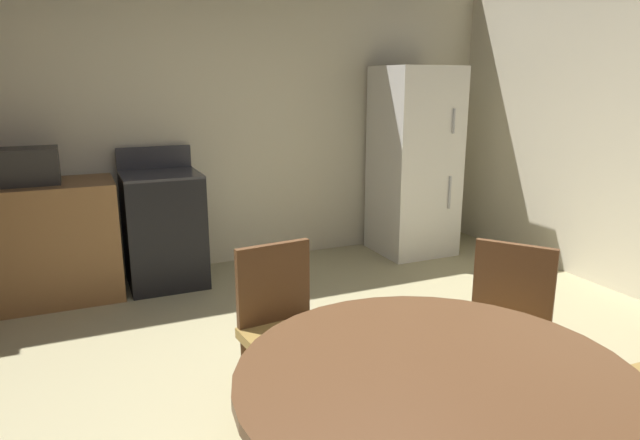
{
  "coord_description": "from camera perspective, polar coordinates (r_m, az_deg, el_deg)",
  "views": [
    {
      "loc": [
        -1.0,
        -2.0,
        1.62
      ],
      "look_at": [
        0.18,
        0.66,
        0.89
      ],
      "focal_mm": 31.09,
      "sensor_mm": 36.0,
      "label": 1
    }
  ],
  "objects": [
    {
      "name": "wall_back",
      "position": [
        4.98,
        -12.54,
        10.61
      ],
      "size": [
        5.98,
        0.12,
        2.7
      ],
      "primitive_type": "cube",
      "color": "beige",
      "rests_on": "ground"
    },
    {
      "name": "chair_northeast",
      "position": [
        2.82,
        18.55,
        -10.14
      ],
      "size": [
        0.56,
        0.56,
        0.87
      ],
      "rotation": [
        0.0,
        0.0,
        3.77
      ],
      "color": "brown",
      "rests_on": "ground"
    },
    {
      "name": "chair_north",
      "position": [
        2.68,
        -3.67,
        -10.66
      ],
      "size": [
        0.44,
        0.44,
        0.87
      ],
      "rotation": [
        0.0,
        0.0,
        4.82
      ],
      "color": "brown",
      "rests_on": "ground"
    },
    {
      "name": "oven_range",
      "position": [
        4.66,
        -15.79,
        -0.82
      ],
      "size": [
        0.6,
        0.6,
        1.1
      ],
      "color": "black",
      "rests_on": "ground"
    },
    {
      "name": "dining_table",
      "position": [
        1.86,
        11.69,
        -19.27
      ],
      "size": [
        1.24,
        1.24,
        0.76
      ],
      "color": "brown",
      "rests_on": "ground"
    },
    {
      "name": "microwave",
      "position": [
        4.52,
        -28.04,
        4.91
      ],
      "size": [
        0.44,
        0.32,
        0.26
      ],
      "primitive_type": "cube",
      "color": "#2D2B28",
      "rests_on": "kitchen_counter"
    },
    {
      "name": "refrigerator",
      "position": [
        5.36,
        9.62,
        5.92
      ],
      "size": [
        0.68,
        0.68,
        1.76
      ],
      "color": "white",
      "rests_on": "ground"
    }
  ]
}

